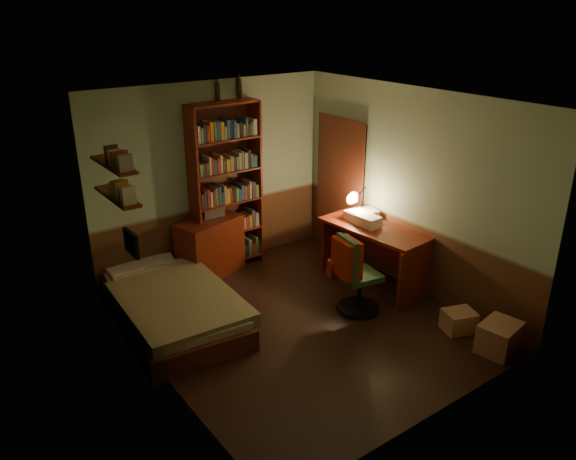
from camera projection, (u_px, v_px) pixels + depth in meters
floor at (300, 323)px, 6.66m from camera, size 3.50×4.00×0.02m
ceiling at (302, 100)px, 5.67m from camera, size 3.50×4.00×0.02m
wall_back at (213, 177)px, 7.68m from camera, size 3.50×0.02×2.60m
wall_left at (151, 260)px, 5.21m from camera, size 0.02×4.00×2.60m
wall_right at (411, 191)px, 7.13m from camera, size 0.02×4.00×2.60m
wall_front at (447, 291)px, 4.66m from camera, size 3.50×0.02×2.60m
doorway at (341, 188)px, 8.19m from camera, size 0.06×0.90×2.00m
door_trim at (339, 189)px, 8.17m from camera, size 0.02×0.98×2.08m
bed at (171, 294)px, 6.62m from camera, size 1.40×2.31×0.65m
dresser at (210, 247)px, 7.71m from camera, size 0.99×0.67×0.80m
mini_stereo at (212, 210)px, 7.69m from camera, size 0.32×0.26×0.16m
bookshelf at (226, 188)px, 7.67m from camera, size 1.01×0.33×2.33m
bottle_left at (218, 92)px, 7.26m from camera, size 0.07×0.07×0.23m
bottle_right at (239, 89)px, 7.44m from camera, size 0.09×0.09×0.26m
desk at (373, 255)px, 7.47m from camera, size 0.75×1.54×0.80m
paper_stack at (369, 213)px, 7.66m from camera, size 0.26×0.31×0.11m
desk_lamp at (362, 192)px, 7.60m from camera, size 0.25×0.25×0.69m
office_chair at (360, 277)px, 6.75m from camera, size 0.51×0.47×0.91m
red_jacket at (347, 220)px, 6.61m from camera, size 0.24×0.40×0.45m
wall_shelf_lower at (117, 196)px, 5.99m from camera, size 0.20×0.90×0.03m
wall_shelf_upper at (113, 165)px, 5.86m from camera, size 0.20×0.90×0.03m
framed_picture at (131, 243)px, 5.70m from camera, size 0.04×0.32×0.26m
cardboard_box_a at (499, 337)px, 6.05m from camera, size 0.50×0.43×0.33m
cardboard_box_b at (459, 321)px, 6.45m from camera, size 0.42×0.38×0.24m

